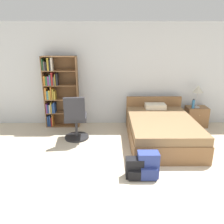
% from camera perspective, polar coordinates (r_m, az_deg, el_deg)
% --- Properties ---
extents(ground_plane, '(14.00, 14.00, 0.00)m').
position_cam_1_polar(ground_plane, '(3.27, 7.29, -23.22)').
color(ground_plane, beige).
extents(wall_back, '(9.00, 0.06, 2.60)m').
position_cam_1_polar(wall_back, '(5.74, 3.59, 9.53)').
color(wall_back, silver).
rests_on(wall_back, ground_plane).
extents(bookshelf, '(0.85, 0.27, 1.80)m').
position_cam_1_polar(bookshelf, '(5.73, -14.18, 5.24)').
color(bookshelf, brown).
rests_on(bookshelf, ground_plane).
extents(bed, '(1.41, 2.04, 0.79)m').
position_cam_1_polar(bed, '(5.00, 12.58, -4.35)').
color(bed, brown).
rests_on(bed, ground_plane).
extents(office_chair, '(0.55, 0.62, 1.04)m').
position_cam_1_polar(office_chair, '(4.92, -9.46, -2.02)').
color(office_chair, '#232326').
rests_on(office_chair, ground_plane).
extents(nightstand, '(0.53, 0.41, 0.52)m').
position_cam_1_polar(nightstand, '(6.14, 21.11, -1.10)').
color(nightstand, brown).
rests_on(nightstand, ground_plane).
extents(table_lamp, '(0.26, 0.26, 0.57)m').
position_cam_1_polar(table_lamp, '(5.91, 21.58, 5.39)').
color(table_lamp, '#B2B2B7').
rests_on(table_lamp, nightstand).
extents(water_bottle, '(0.07, 0.07, 0.24)m').
position_cam_1_polar(water_bottle, '(5.89, 20.48, 2.01)').
color(water_bottle, teal).
rests_on(water_bottle, nightstand).
extents(backpack_blue, '(0.34, 0.28, 0.44)m').
position_cam_1_polar(backpack_blue, '(3.73, 9.39, -13.60)').
color(backpack_blue, navy).
rests_on(backpack_blue, ground_plane).
extents(backpack_black, '(0.29, 0.24, 0.34)m').
position_cam_1_polar(backpack_black, '(3.70, 5.91, -14.46)').
color(backpack_black, black).
rests_on(backpack_black, ground_plane).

